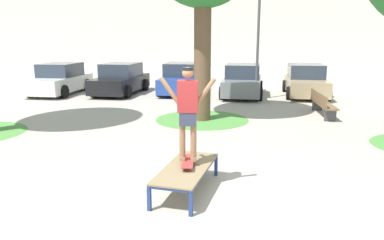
% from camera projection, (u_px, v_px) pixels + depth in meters
% --- Properties ---
extents(ground_plane, '(120.00, 120.00, 0.00)m').
position_uv_depth(ground_plane, '(190.00, 196.00, 6.63)').
color(ground_plane, '#B2AA9E').
extents(skate_box, '(1.14, 2.02, 0.46)m').
position_uv_depth(skate_box, '(186.00, 170.00, 6.74)').
color(skate_box, navy).
rests_on(skate_box, ground).
extents(skateboard, '(0.22, 0.80, 0.09)m').
position_uv_depth(skateboard, '(188.00, 161.00, 6.81)').
color(skateboard, '#B23333').
rests_on(skateboard, skate_box).
extents(skater, '(1.00, 0.29, 1.69)m').
position_uv_depth(skater, '(188.00, 108.00, 6.60)').
color(skater, '#8E6647').
rests_on(skater, skateboard).
extents(grass_patch_mid_back, '(3.17, 3.17, 0.01)m').
position_uv_depth(grass_patch_mid_back, '(202.00, 119.00, 12.77)').
color(grass_patch_mid_back, '#519342').
rests_on(grass_patch_mid_back, ground).
extents(car_white, '(2.16, 4.32, 1.50)m').
position_uv_depth(car_white, '(60.00, 80.00, 18.56)').
color(car_white, silver).
rests_on(car_white, ground).
extents(car_black, '(2.31, 4.38, 1.50)m').
position_uv_depth(car_black, '(121.00, 80.00, 18.58)').
color(car_black, black).
rests_on(car_black, ground).
extents(car_blue, '(2.14, 4.31, 1.50)m').
position_uv_depth(car_blue, '(182.00, 79.00, 18.80)').
color(car_blue, '#28479E').
rests_on(car_blue, ground).
extents(car_grey, '(2.27, 4.36, 1.50)m').
position_uv_depth(car_grey, '(243.00, 81.00, 17.91)').
color(car_grey, slate).
rests_on(car_grey, ground).
extents(car_tan, '(2.23, 4.35, 1.50)m').
position_uv_depth(car_tan, '(305.00, 81.00, 17.86)').
color(car_tan, tan).
rests_on(car_tan, ground).
extents(park_bench, '(0.52, 2.41, 0.83)m').
position_uv_depth(park_bench, '(322.00, 103.00, 13.34)').
color(park_bench, brown).
rests_on(park_bench, ground).
extents(light_post, '(0.36, 0.36, 5.83)m').
position_uv_depth(light_post, '(259.00, 12.00, 16.02)').
color(light_post, '#4C4C51').
rests_on(light_post, ground).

